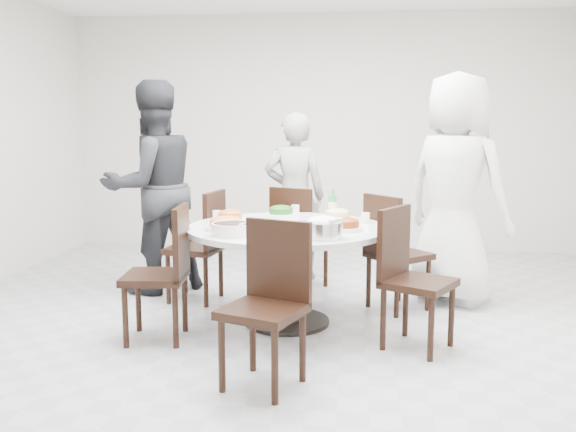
# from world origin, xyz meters

# --- Properties ---
(floor) EXTENTS (6.00, 6.00, 0.01)m
(floor) POSITION_xyz_m (0.00, 0.00, 0.00)
(floor) COLOR #A9AAAE
(floor) RESTS_ON ground
(wall_back) EXTENTS (6.00, 0.01, 2.80)m
(wall_back) POSITION_xyz_m (0.00, 3.00, 1.40)
(wall_back) COLOR silver
(wall_back) RESTS_ON ground
(wall_front) EXTENTS (6.00, 0.01, 2.80)m
(wall_front) POSITION_xyz_m (0.00, -3.00, 1.40)
(wall_front) COLOR silver
(wall_front) RESTS_ON ground
(dining_table) EXTENTS (1.50, 1.50, 0.75)m
(dining_table) POSITION_xyz_m (-0.09, 0.09, 0.38)
(dining_table) COLOR silver
(dining_table) RESTS_ON floor
(chair_ne) EXTENTS (0.59, 0.59, 0.95)m
(chair_ne) POSITION_xyz_m (0.78, 0.55, 0.47)
(chair_ne) COLOR black
(chair_ne) RESTS_ON floor
(chair_n) EXTENTS (0.56, 0.56, 0.95)m
(chair_n) POSITION_xyz_m (-0.07, 1.10, 0.47)
(chair_n) COLOR black
(chair_n) RESTS_ON floor
(chair_nw) EXTENTS (0.48, 0.48, 0.95)m
(chair_nw) POSITION_xyz_m (-0.94, 0.62, 0.47)
(chair_nw) COLOR black
(chair_nw) RESTS_ON floor
(chair_sw) EXTENTS (0.46, 0.46, 0.95)m
(chair_sw) POSITION_xyz_m (-0.96, -0.36, 0.47)
(chair_sw) COLOR black
(chair_sw) RESTS_ON floor
(chair_s) EXTENTS (0.54, 0.54, 0.95)m
(chair_s) POSITION_xyz_m (-0.10, -1.06, 0.47)
(chair_s) COLOR black
(chair_s) RESTS_ON floor
(chair_se) EXTENTS (0.57, 0.57, 0.95)m
(chair_se) POSITION_xyz_m (0.84, -0.34, 0.47)
(chair_se) COLOR black
(chair_se) RESTS_ON floor
(diner_right) EXTENTS (1.12, 1.08, 1.93)m
(diner_right) POSITION_xyz_m (1.25, 0.83, 0.97)
(diner_right) COLOR silver
(diner_right) RESTS_ON floor
(diner_middle) EXTENTS (0.60, 0.40, 1.62)m
(diner_middle) POSITION_xyz_m (-0.17, 1.51, 0.81)
(diner_middle) COLOR black
(diner_middle) RESTS_ON floor
(diner_left) EXTENTS (1.16, 1.15, 1.89)m
(diner_left) POSITION_xyz_m (-1.39, 0.89, 0.94)
(diner_left) COLOR black
(diner_left) RESTS_ON floor
(dish_greens) EXTENTS (0.25, 0.25, 0.06)m
(dish_greens) POSITION_xyz_m (-0.19, 0.57, 0.78)
(dish_greens) COLOR white
(dish_greens) RESTS_ON dining_table
(dish_pale) EXTENTS (0.25, 0.25, 0.07)m
(dish_pale) POSITION_xyz_m (0.27, 0.43, 0.78)
(dish_pale) COLOR white
(dish_pale) RESTS_ON dining_table
(dish_orange) EXTENTS (0.24, 0.24, 0.06)m
(dish_orange) POSITION_xyz_m (-0.56, 0.28, 0.78)
(dish_orange) COLOR white
(dish_orange) RESTS_ON dining_table
(dish_redbrown) EXTENTS (0.26, 0.26, 0.06)m
(dish_redbrown) POSITION_xyz_m (0.34, -0.04, 0.78)
(dish_redbrown) COLOR white
(dish_redbrown) RESTS_ON dining_table
(dish_tofu) EXTENTS (0.29, 0.29, 0.08)m
(dish_tofu) POSITION_xyz_m (-0.51, -0.11, 0.79)
(dish_tofu) COLOR white
(dish_tofu) RESTS_ON dining_table
(rice_bowl) EXTENTS (0.26, 0.26, 0.11)m
(rice_bowl) POSITION_xyz_m (0.21, -0.36, 0.81)
(rice_bowl) COLOR silver
(rice_bowl) RESTS_ON dining_table
(soup_bowl) EXTENTS (0.27, 0.27, 0.08)m
(soup_bowl) POSITION_xyz_m (-0.43, -0.33, 0.79)
(soup_bowl) COLOR white
(soup_bowl) RESTS_ON dining_table
(beverage_bottle) EXTENTS (0.07, 0.07, 0.23)m
(beverage_bottle) POSITION_xyz_m (0.23, 0.59, 0.86)
(beverage_bottle) COLOR #338047
(beverage_bottle) RESTS_ON dining_table
(tea_cups) EXTENTS (0.07, 0.07, 0.08)m
(tea_cups) POSITION_xyz_m (-0.09, 0.69, 0.79)
(tea_cups) COLOR white
(tea_cups) RESTS_ON dining_table
(chopsticks) EXTENTS (0.24, 0.04, 0.01)m
(chopsticks) POSITION_xyz_m (-0.10, 0.75, 0.76)
(chopsticks) COLOR tan
(chopsticks) RESTS_ON dining_table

